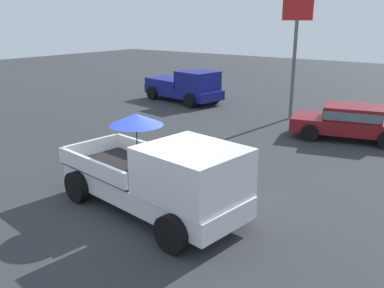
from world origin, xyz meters
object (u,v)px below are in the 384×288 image
(parked_sedan_near, at_px, (350,121))
(motel_sign, at_px, (296,37))
(pickup_truck_main, at_px, (164,177))
(pickup_truck_red, at_px, (185,86))

(parked_sedan_near, distance_m, motel_sign, 4.86)
(pickup_truck_main, bearing_deg, parked_sedan_near, 87.33)
(parked_sedan_near, bearing_deg, motel_sign, -44.90)
(pickup_truck_red, height_order, motel_sign, motel_sign)
(parked_sedan_near, relative_size, motel_sign, 0.86)
(parked_sedan_near, bearing_deg, pickup_truck_red, -27.03)
(pickup_truck_red, relative_size, parked_sedan_near, 1.09)
(pickup_truck_red, xyz_separation_m, motel_sign, (6.44, -0.22, 2.87))
(pickup_truck_main, relative_size, pickup_truck_red, 1.04)
(pickup_truck_red, distance_m, motel_sign, 7.06)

